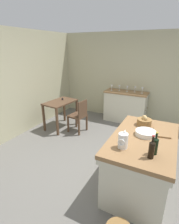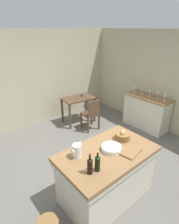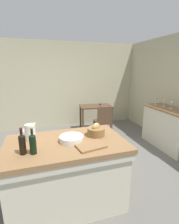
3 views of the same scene
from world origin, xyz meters
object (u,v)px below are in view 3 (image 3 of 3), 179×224
wine_bottle_dark (33,143)px  wine_bottle_amber (22,144)px  pitcher (30,132)px  wine_glass_right (164,102)px  wine_glass_middle (172,104)px  wine_glass_far_right (156,100)px  wash_bowl (72,139)px  cutting_board (91,146)px  island_table (67,171)px  side_cabinet (167,128)px  bread_basket (96,131)px  wooden_chair (103,121)px  writing_desk (96,110)px

wine_bottle_dark → wine_bottle_amber: bearing=166.5°
pitcher → wine_glass_right: 3.15m
wine_glass_middle → wine_glass_far_right: size_ratio=0.99×
wash_bowl → wine_glass_middle: wine_glass_middle is taller
cutting_board → island_table: bearing=139.4°
pitcher → cutting_board: (0.68, -0.42, -0.10)m
side_cabinet → wine_bottle_amber: (-3.02, -1.15, 0.56)m
side_cabinet → wine_glass_right: 0.62m
cutting_board → wine_bottle_dark: wine_bottle_dark is taller
island_table → wash_bowl: bearing=-5.0°
wash_bowl → wine_glass_right: (2.49, 1.22, 0.10)m
wine_glass_right → wine_bottle_dark: bearing=-154.5°
island_table → bread_basket: size_ratio=6.25×
island_table → wine_glass_middle: bearing=20.8°
wine_glass_middle → wine_glass_right: bearing=86.0°
wooden_chair → side_cabinet: bearing=-34.9°
wash_bowl → wooden_chair: bearing=57.5°
wine_bottle_amber → wine_glass_middle: 3.24m
writing_desk → wash_bowl: bearing=-115.9°
island_table → wine_glass_far_right: 2.93m
side_cabinet → pitcher: pitcher is taller
cutting_board → pitcher: bearing=148.2°
side_cabinet → wine_glass_far_right: size_ratio=7.41×
wine_bottle_dark → wine_glass_far_right: 3.30m
island_table → writing_desk: 2.77m
cutting_board → wine_bottle_amber: bearing=175.9°
wine_glass_middle → pitcher: bearing=-165.6°
wine_glass_middle → wine_glass_far_right: wine_glass_far_right is taller
pitcher → wine_glass_middle: 3.06m
cutting_board → wine_bottle_dark: 0.65m
wooden_chair → wine_glass_far_right: bearing=-19.7°
writing_desk → wooden_chair: bearing=-90.5°
wine_glass_middle → wooden_chair: bearing=144.8°
cutting_board → wine_glass_far_right: (2.23, 1.65, 0.13)m
writing_desk → pitcher: bearing=-126.9°
writing_desk → wine_bottle_amber: 3.19m
side_cabinet → bread_basket: bread_basket is taller
wine_glass_right → wine_glass_far_right: 0.23m
side_cabinet → pitcher: 3.11m
island_table → side_cabinet: bearing=21.2°
wine_bottle_dark → pitcher: bearing=95.8°
island_table → bread_basket: bread_basket is taller
wine_bottle_amber → wooden_chair: bearing=49.2°
wine_bottle_amber → writing_desk: bearing=56.2°
writing_desk → bread_basket: bearing=-109.4°
wash_bowl → bread_basket: (0.36, 0.09, 0.03)m
side_cabinet → wine_glass_middle: wine_glass_middle is taller
island_table → wine_glass_far_right: size_ratio=8.89×
writing_desk → cutting_board: bearing=-110.7°
island_table → wine_glass_middle: wine_glass_middle is taller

